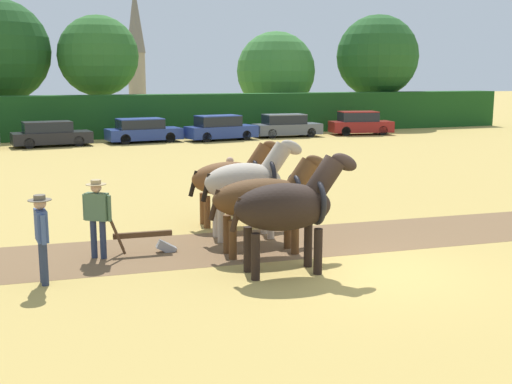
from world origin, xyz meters
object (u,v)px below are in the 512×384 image
parked_car_center (143,131)px  parked_car_far_right (360,123)px  church_spire (136,44)px  farmer_onlooker_left (42,232)px  tree_center (377,56)px  draft_horse_lead_left (289,206)px  parked_car_right (286,126)px  draft_horse_lead_right (266,198)px  parked_car_center_right (220,128)px  plow (148,240)px  farmer_at_plow (97,212)px  tree_left (98,56)px  parked_car_center_left (51,134)px  tree_center_left (276,71)px  farmer_beside_team (230,180)px  draft_horse_trail_right (232,178)px  draft_horse_trail_left (248,181)px

parked_car_center → parked_car_far_right: size_ratio=1.03×
church_spire → parked_car_far_right: bearing=-79.7°
farmer_onlooker_left → church_spire: bearing=73.2°
tree_center → farmer_onlooker_left: tree_center is taller
church_spire → farmer_onlooker_left: size_ratio=8.35×
draft_horse_lead_left → parked_car_right: 29.76m
parked_car_right → parked_car_far_right: parked_car_far_right is taller
draft_horse_lead_right → parked_car_right: bearing=69.8°
church_spire → parked_car_right: (2.01, -40.38, -7.04)m
church_spire → parked_car_far_right: (7.39, -40.75, -7.00)m
church_spire → parked_car_center: bearing=-100.6°
tree_center → parked_car_center_right: size_ratio=1.90×
farmer_onlooker_left → parked_car_center: farmer_onlooker_left is taller
draft_horse_lead_right → plow: draft_horse_lead_right is taller
tree_center → farmer_at_plow: tree_center is taller
church_spire → draft_horse_lead_left: bearing=-98.4°
tree_left → parked_car_center: 8.62m
parked_car_far_right → farmer_at_plow: bearing=-119.0°
parked_car_center_right → parked_car_center_left: bearing=171.4°
tree_left → tree_center_left: (13.91, 1.40, -1.00)m
parked_car_center → tree_center: bearing=12.2°
tree_center_left → parked_car_center_left: tree_center_left is taller
tree_center_left → farmer_beside_team: tree_center_left is taller
parked_car_center_left → parked_car_center: parked_car_center is taller
tree_center → draft_horse_lead_left: 40.61m
farmer_beside_team → plow: bearing=-168.9°
tree_center_left → parked_car_center_left: (-17.80, -8.85, -3.65)m
draft_horse_lead_right → parked_car_far_right: bearing=60.4°
farmer_beside_team → farmer_onlooker_left: bearing=-175.0°
church_spire → draft_horse_trail_right: bearing=-98.7°
farmer_onlooker_left → parked_car_center_right: 28.26m
farmer_beside_team → draft_horse_lead_left: bearing=-134.8°
draft_horse_trail_left → farmer_at_plow: bearing=-167.0°
draft_horse_lead_left → farmer_beside_team: 6.17m
parked_car_center_right → plow: bearing=-119.2°
church_spire → draft_horse_trail_left: bearing=-98.6°
draft_horse_trail_right → parked_car_center: (2.10, 22.59, -0.59)m
farmer_at_plow → farmer_beside_team: size_ratio=1.07×
tree_center_left → draft_horse_trail_left: tree_center_left is taller
tree_left → draft_horse_trail_right: tree_left is taller
draft_horse_lead_left → farmer_beside_team: bearing=87.0°
tree_left → plow: bearing=-96.0°
draft_horse_lead_left → parked_car_center_right: draft_horse_lead_left is taller
draft_horse_trail_right → parked_car_far_right: bearing=57.3°
plow → farmer_beside_team: size_ratio=0.96×
tree_center_left → parked_car_center_left: 20.21m
church_spire → draft_horse_lead_left: (-10.04, -67.59, -6.35)m
parked_car_right → parked_car_center_left: bearing=-176.9°
tree_center_left → draft_horse_trail_right: size_ratio=2.73×
parked_car_far_right → farmer_onlooker_left: bearing=-119.0°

